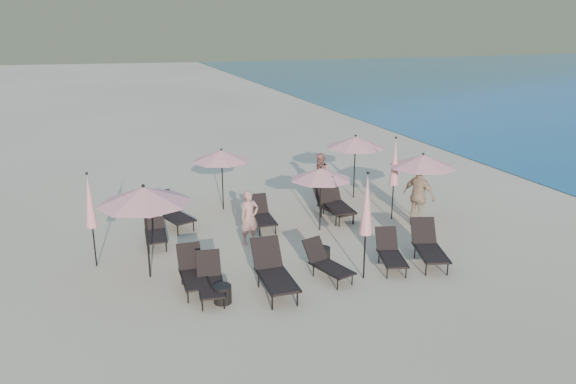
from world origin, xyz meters
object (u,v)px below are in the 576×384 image
object	(u,v)px
side_table_0	(223,294)
beachgoer_b	(320,175)
umbrella_open_1	(321,174)
side_table_1	(323,256)
umbrella_closed_2	(90,202)
lounger_6	(155,227)
lounger_5	(428,246)
lounger_7	(172,212)
lounger_4	(390,252)
beachgoer_a	(250,217)
lounger_3	(327,262)
umbrella_open_2	(423,161)
lounger_2	(274,271)
lounger_8	(262,214)
umbrella_open_4	(355,142)
umbrella_closed_1	(395,162)
umbrella_open_3	(222,156)
umbrella_open_0	(144,195)
lounger_9	(332,205)
lounger_10	(335,202)
umbrella_closed_0	(367,205)
lounger_0	(193,271)
lounger_1	(210,279)
beachgoer_c	(419,196)

from	to	relation	value
side_table_0	beachgoer_b	world-z (taller)	beachgoer_b
umbrella_open_1	side_table_1	size ratio (longest dim) A/B	4.33
umbrella_closed_2	lounger_6	bearing A→B (deg)	34.54
lounger_5	lounger_7	bearing A→B (deg)	157.21
lounger_4	beachgoer_a	bearing A→B (deg)	153.36
lounger_3	beachgoer_b	xyz separation A→B (m)	(2.45, 6.22, 0.39)
lounger_3	side_table_0	xyz separation A→B (m)	(-2.72, -0.41, -0.19)
umbrella_closed_2	beachgoer_b	size ratio (longest dim) A/B	1.61
umbrella_open_1	umbrella_open_2	xyz separation A→B (m)	(3.24, -0.34, 0.20)
lounger_3	beachgoer_a	world-z (taller)	beachgoer_a
lounger_2	lounger_8	distance (m)	4.25
lounger_2	lounger_7	world-z (taller)	lounger_2
lounger_3	beachgoer_a	distance (m)	3.02
lounger_5	umbrella_open_4	size ratio (longest dim) A/B	0.81
umbrella_closed_1	umbrella_open_3	bearing A→B (deg)	150.32
lounger_6	lounger_8	world-z (taller)	lounger_6
umbrella_open_4	umbrella_closed_1	size ratio (longest dim) A/B	0.85
lounger_8	lounger_6	bearing A→B (deg)	-173.70
umbrella_open_0	lounger_8	bearing A→B (deg)	33.17
lounger_5	lounger_9	distance (m)	4.10
lounger_10	umbrella_open_1	world-z (taller)	umbrella_open_1
umbrella_open_1	umbrella_closed_0	world-z (taller)	umbrella_closed_0
lounger_3	lounger_0	bearing A→B (deg)	154.16
umbrella_open_0	umbrella_open_1	distance (m)	5.45
umbrella_open_4	side_table_0	size ratio (longest dim) A/B	5.48
umbrella_open_1	lounger_9	bearing A→B (deg)	47.48
lounger_2	beachgoer_b	distance (m)	7.55
lounger_8	beachgoer_a	bearing A→B (deg)	-118.43
lounger_10	umbrella_closed_1	xyz separation A→B (m)	(1.59, -0.87, 1.37)
lounger_1	umbrella_closed_1	world-z (taller)	umbrella_closed_1
lounger_0	umbrella_open_3	distance (m)	5.91
lounger_5	lounger_10	size ratio (longest dim) A/B	0.98
lounger_1	umbrella_open_2	xyz separation A→B (m)	(7.25, 2.68, 1.55)
lounger_3	umbrella_closed_1	bearing A→B (deg)	24.95
lounger_6	lounger_7	xyz separation A→B (m)	(0.66, 1.15, 0.00)
lounger_3	lounger_6	distance (m)	5.25
umbrella_open_4	lounger_2	bearing A→B (deg)	-130.22
umbrella_open_3	side_table_0	xyz separation A→B (m)	(-1.53, -6.33, -1.64)
lounger_1	beachgoer_b	xyz separation A→B (m)	(5.35, 6.19, 0.37)
lounger_0	lounger_5	bearing A→B (deg)	-4.41
lounger_7	lounger_8	size ratio (longest dim) A/B	1.16
lounger_8	umbrella_open_1	world-z (taller)	umbrella_open_1
lounger_9	beachgoer_c	world-z (taller)	beachgoer_c
lounger_8	lounger_2	bearing A→B (deg)	-99.84
lounger_3	umbrella_closed_1	world-z (taller)	umbrella_closed_1
lounger_0	lounger_8	distance (m)	4.31
lounger_3	beachgoer_b	size ratio (longest dim) A/B	1.00
lounger_9	umbrella_closed_0	size ratio (longest dim) A/B	0.63
lounger_7	beachgoer_b	size ratio (longest dim) A/B	1.17
lounger_2	lounger_3	world-z (taller)	lounger_2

